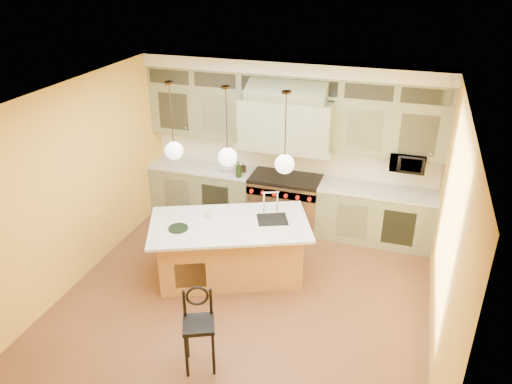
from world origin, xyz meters
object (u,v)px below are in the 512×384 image
(range, at_px, (285,201))
(kitchen_island, at_px, (230,248))
(microwave, at_px, (408,161))
(counter_stool, at_px, (199,325))

(range, bearing_deg, kitchen_island, -103.01)
(range, distance_m, microwave, 2.18)
(range, relative_size, kitchen_island, 0.47)
(range, distance_m, counter_stool, 3.51)
(microwave, bearing_deg, range, -176.88)
(kitchen_island, distance_m, counter_stool, 1.84)
(counter_stool, bearing_deg, microwave, 36.37)
(range, xyz_separation_m, microwave, (1.95, 0.11, 0.96))
(kitchen_island, bearing_deg, microwave, 14.40)
(kitchen_island, height_order, microwave, microwave)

